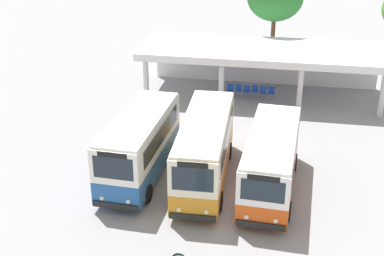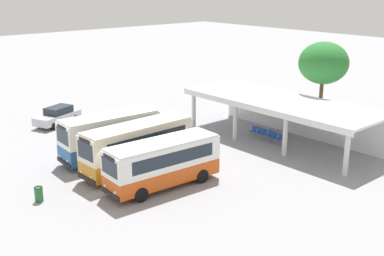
# 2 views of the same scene
# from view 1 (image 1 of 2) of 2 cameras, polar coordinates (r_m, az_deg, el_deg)

# --- Properties ---
(ground_plane) EXTENTS (180.00, 180.00, 0.00)m
(ground_plane) POSITION_cam_1_polar(r_m,az_deg,el_deg) (24.51, 2.16, -8.66)
(ground_plane) COLOR #939399
(city_bus_nearest_orange) EXTENTS (2.60, 7.37, 3.29)m
(city_bus_nearest_orange) POSITION_cam_1_polar(r_m,az_deg,el_deg) (26.27, -5.65, -1.73)
(city_bus_nearest_orange) COLOR black
(city_bus_nearest_orange) RESTS_ON ground
(city_bus_second_in_row) EXTENTS (2.43, 8.16, 3.28)m
(city_bus_second_in_row) POSITION_cam_1_polar(r_m,az_deg,el_deg) (25.79, 1.37, -2.15)
(city_bus_second_in_row) COLOR black
(city_bus_second_in_row) RESTS_ON ground
(city_bus_middle_cream) EXTENTS (2.63, 7.59, 3.00)m
(city_bus_middle_cream) POSITION_cam_1_polar(r_m,az_deg,el_deg) (25.28, 8.47, -3.40)
(city_bus_middle_cream) COLOR black
(city_bus_middle_cream) RESTS_ON ground
(terminal_canopy) EXTENTS (16.51, 5.80, 3.40)m
(terminal_canopy) POSITION_cam_1_polar(r_m,az_deg,el_deg) (37.17, 7.70, 7.70)
(terminal_canopy) COLOR silver
(terminal_canopy) RESTS_ON ground
(waiting_chair_end_by_column) EXTENTS (0.44, 0.44, 0.86)m
(waiting_chair_end_by_column) POSITION_cam_1_polar(r_m,az_deg,el_deg) (36.83, 4.13, 4.18)
(waiting_chair_end_by_column) COLOR slate
(waiting_chair_end_by_column) RESTS_ON ground
(waiting_chair_second_from_end) EXTENTS (0.44, 0.44, 0.86)m
(waiting_chair_second_from_end) POSITION_cam_1_polar(r_m,az_deg,el_deg) (36.83, 5.01, 4.15)
(waiting_chair_second_from_end) COLOR slate
(waiting_chair_second_from_end) RESTS_ON ground
(waiting_chair_middle_seat) EXTENTS (0.44, 0.44, 0.86)m
(waiting_chair_middle_seat) POSITION_cam_1_polar(r_m,az_deg,el_deg) (36.74, 5.87, 4.06)
(waiting_chair_middle_seat) COLOR slate
(waiting_chair_middle_seat) RESTS_ON ground
(waiting_chair_fourth_seat) EXTENTS (0.44, 0.44, 0.86)m
(waiting_chair_fourth_seat) POSITION_cam_1_polar(r_m,az_deg,el_deg) (36.80, 6.76, 4.05)
(waiting_chair_fourth_seat) COLOR slate
(waiting_chair_fourth_seat) RESTS_ON ground
(waiting_chair_fifth_seat) EXTENTS (0.44, 0.44, 0.86)m
(waiting_chair_fifth_seat) POSITION_cam_1_polar(r_m,az_deg,el_deg) (36.64, 7.62, 3.91)
(waiting_chair_fifth_seat) COLOR slate
(waiting_chair_fifth_seat) RESTS_ON ground
(waiting_chair_far_end_seat) EXTENTS (0.44, 0.44, 0.86)m
(waiting_chair_far_end_seat) POSITION_cam_1_polar(r_m,az_deg,el_deg) (36.64, 8.50, 3.85)
(waiting_chair_far_end_seat) COLOR slate
(waiting_chair_far_end_seat) RESTS_ON ground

